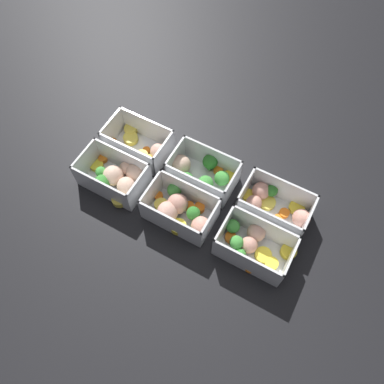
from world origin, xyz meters
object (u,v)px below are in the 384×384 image
container_near_right (141,146)px  container_far_right (117,177)px  container_near_center (201,173)px  container_far_center (180,210)px  container_far_left (252,244)px  container_near_left (274,205)px

container_near_right → container_far_right: same height
container_near_center → container_near_right: bearing=-0.0°
container_far_center → container_far_right: size_ratio=1.02×
container_near_center → container_far_left: bearing=150.3°
container_near_left → container_far_center: 0.23m
container_near_center → container_near_right: same height
container_near_center → container_near_left: bearing=-177.9°
container_far_left → container_far_center: same height
container_near_right → container_far_left: (-0.37, 0.11, 0.00)m
container_near_left → container_near_center: (0.19, 0.01, 0.00)m
container_far_left → container_near_center: bearing=-29.7°
container_near_left → container_far_right: bearing=17.6°
container_near_right → container_far_center: same height
container_near_right → container_far_right: 0.11m
container_far_left → container_far_center: size_ratio=1.00×
container_near_right → container_far_right: bearing=90.9°
container_far_center → container_near_right: bearing=-31.8°
container_far_right → container_near_left: bearing=-162.4°
container_near_left → container_far_center: same height
container_near_center → container_far_center: bearing=92.8°
container_near_right → container_far_left: same height
container_far_right → container_far_left: bearing=-179.7°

